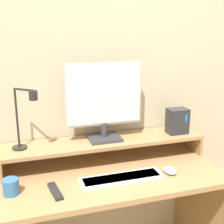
# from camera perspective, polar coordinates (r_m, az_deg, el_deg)

# --- Properties ---
(wall_back) EXTENTS (6.00, 0.05, 2.50)m
(wall_back) POSITION_cam_1_polar(r_m,az_deg,el_deg) (1.95, -2.68, 6.17)
(wall_back) COLOR beige
(wall_back) RESTS_ON ground_plane
(desk) EXTENTS (1.22, 0.59, 0.77)m
(desk) POSITION_cam_1_polar(r_m,az_deg,el_deg) (1.91, 0.27, -17.04)
(desk) COLOR #A87F51
(desk) RESTS_ON ground_plane
(monitor_shelf) EXTENTS (1.22, 0.24, 0.13)m
(monitor_shelf) POSITION_cam_1_polar(r_m,az_deg,el_deg) (1.90, -1.32, -5.67)
(monitor_shelf) COLOR #A87F51
(monitor_shelf) RESTS_ON desk
(monitor) EXTENTS (0.46, 0.16, 0.47)m
(monitor) POSITION_cam_1_polar(r_m,az_deg,el_deg) (1.83, -1.47, 2.32)
(monitor) COLOR #38383D
(monitor) RESTS_ON monitor_shelf
(desk_lamp) EXTENTS (0.15, 0.15, 0.35)m
(desk_lamp) POSITION_cam_1_polar(r_m,az_deg,el_deg) (1.74, -15.66, -0.91)
(desk_lamp) COLOR black
(desk_lamp) RESTS_ON monitor_shelf
(router_dock) EXTENTS (0.13, 0.09, 0.16)m
(router_dock) POSITION_cam_1_polar(r_m,az_deg,el_deg) (2.03, 11.85, -1.62)
(router_dock) COLOR #28282D
(router_dock) RESTS_ON monitor_shelf
(keyboard) EXTENTS (0.46, 0.12, 0.02)m
(keyboard) POSITION_cam_1_polar(r_m,az_deg,el_deg) (1.72, 1.76, -12.00)
(keyboard) COLOR silver
(keyboard) RESTS_ON desk
(mouse) EXTENTS (0.07, 0.10, 0.03)m
(mouse) POSITION_cam_1_polar(r_m,az_deg,el_deg) (1.82, 10.52, -10.45)
(mouse) COLOR silver
(mouse) RESTS_ON desk
(remote_control) EXTENTS (0.06, 0.17, 0.02)m
(remote_control) POSITION_cam_1_polar(r_m,az_deg,el_deg) (1.63, -10.36, -14.04)
(remote_control) COLOR black
(remote_control) RESTS_ON desk
(mug) EXTENTS (0.08, 0.08, 0.08)m
(mug) POSITION_cam_1_polar(r_m,az_deg,el_deg) (1.65, -18.00, -12.88)
(mug) COLOR #33669E
(mug) RESTS_ON desk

